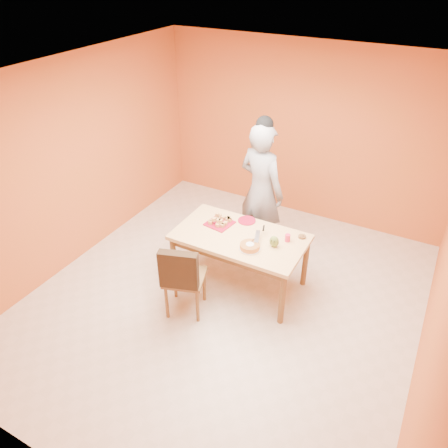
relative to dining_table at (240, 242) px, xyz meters
The scene contains 16 objects.
floor 0.76m from the dining_table, 92.42° to the right, with size 5.00×5.00×0.00m, color beige.
ceiling 2.07m from the dining_table, 92.42° to the right, with size 5.00×5.00×0.00m, color white.
wall_back 2.24m from the dining_table, 90.41° to the left, with size 4.50×4.50×0.00m, color #CD5D2F.
wall_left 2.39m from the dining_table, behind, with size 5.00×5.00×0.00m, color #CD5D2F.
dining_table is the anchor object (origin of this frame).
dining_chair 0.83m from the dining_table, 115.61° to the right, with size 0.59×0.66×1.00m.
pastry_pile 0.40m from the dining_table, 162.30° to the left, with size 0.27×0.27×0.09m, color tan, non-canonical shape.
person 0.87m from the dining_table, 96.66° to the left, with size 0.70×0.46×1.92m, color gray.
pastry_platter 0.38m from the dining_table, 162.30° to the left, with size 0.30×0.30×0.02m, color maroon.
red_dinner_plate 0.36m from the dining_table, 102.20° to the left, with size 0.23×0.23×0.01m, color maroon.
white_cake_plate 0.31m from the dining_table, 40.96° to the right, with size 0.25×0.25×0.01m, color white.
sponge_cake 0.32m from the dining_table, 40.96° to the right, with size 0.24×0.24×0.05m, color orange.
cake_server 0.29m from the dining_table, ahead, with size 0.05×0.26×0.01m, color silver.
egg_ornament 0.48m from the dining_table, ahead, with size 0.11×0.09×0.14m, color olive.
magenta_glass 0.59m from the dining_table, 16.78° to the left, with size 0.06×0.06×0.09m, color #DD214E.
checker_tin 0.76m from the dining_table, 25.05° to the left, with size 0.09×0.09×0.03m, color #34170E.
Camera 1 is at (1.94, -3.60, 3.77)m, focal length 35.00 mm.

